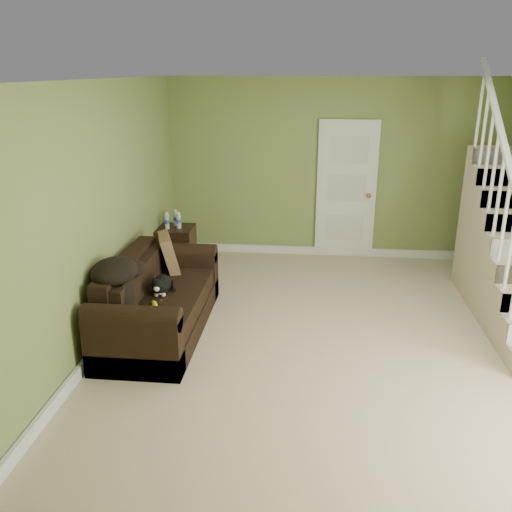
% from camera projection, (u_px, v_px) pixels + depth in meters
% --- Properties ---
extents(floor, '(5.00, 5.50, 0.01)m').
position_uv_depth(floor, '(345.00, 338.00, 5.71)').
color(floor, beige).
rests_on(floor, ground).
extents(ceiling, '(5.00, 5.50, 0.01)m').
position_uv_depth(ceiling, '(361.00, 79.00, 4.86)').
color(ceiling, white).
rests_on(ceiling, wall_back).
extents(wall_back, '(5.00, 0.04, 2.60)m').
position_uv_depth(wall_back, '(340.00, 170.00, 7.87)').
color(wall_back, olive).
rests_on(wall_back, floor).
extents(wall_front, '(5.00, 0.04, 2.60)m').
position_uv_depth(wall_front, '(387.00, 363.00, 2.70)').
color(wall_front, olive).
rests_on(wall_front, floor).
extents(wall_left, '(0.04, 5.50, 2.60)m').
position_uv_depth(wall_left, '(105.00, 213.00, 5.53)').
color(wall_left, olive).
rests_on(wall_left, floor).
extents(baseboard_back, '(5.00, 0.04, 0.12)m').
position_uv_depth(baseboard_back, '(336.00, 251.00, 8.25)').
color(baseboard_back, white).
rests_on(baseboard_back, floor).
extents(baseboard_left, '(0.04, 5.50, 0.12)m').
position_uv_depth(baseboard_left, '(118.00, 322.00, 5.93)').
color(baseboard_left, white).
rests_on(baseboard_left, floor).
extents(door, '(0.86, 0.12, 2.02)m').
position_uv_depth(door, '(346.00, 191.00, 7.91)').
color(door, white).
rests_on(door, floor).
extents(sofa, '(0.89, 2.06, 0.82)m').
position_uv_depth(sofa, '(157.00, 304.00, 5.79)').
color(sofa, black).
rests_on(sofa, floor).
extents(side_table, '(0.53, 0.53, 0.85)m').
position_uv_depth(side_table, '(175.00, 248.00, 7.57)').
color(side_table, black).
rests_on(side_table, floor).
extents(cat, '(0.25, 0.52, 0.25)m').
position_uv_depth(cat, '(161.00, 285.00, 5.70)').
color(cat, black).
rests_on(cat, sofa).
extents(banana, '(0.13, 0.19, 0.05)m').
position_uv_depth(banana, '(155.00, 305.00, 5.39)').
color(banana, gold).
rests_on(banana, sofa).
extents(throw_pillow, '(0.38, 0.53, 0.50)m').
position_uv_depth(throw_pillow, '(170.00, 254.00, 6.38)').
color(throw_pillow, '#533921').
rests_on(throw_pillow, sofa).
extents(throw_blanket, '(0.52, 0.64, 0.24)m').
position_uv_depth(throw_blanket, '(114.00, 271.00, 5.22)').
color(throw_blanket, black).
rests_on(throw_blanket, sofa).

